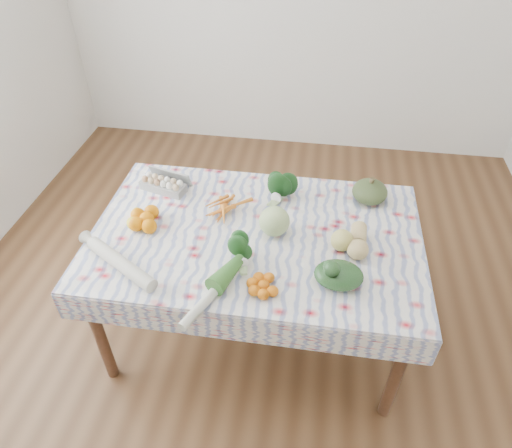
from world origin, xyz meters
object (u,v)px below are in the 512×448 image
cabbage (274,221)px  grapefruit (342,240)px  egg_carton (163,185)px  butternut_squash (359,240)px  dining_table (256,245)px  kabocha_squash (370,192)px

cabbage → grapefruit: size_ratio=1.42×
egg_carton → butternut_squash: size_ratio=1.17×
butternut_squash → cabbage: bearing=176.9°
egg_carton → butternut_squash: (1.08, -0.32, 0.02)m
dining_table → grapefruit: 0.45m
dining_table → egg_carton: bearing=153.8°
cabbage → dining_table: bearing=-171.7°
kabocha_squash → grapefruit: (-0.14, -0.41, -0.01)m
kabocha_squash → grapefruit: bearing=-109.5°
cabbage → grapefruit: cabbage is taller
egg_carton → cabbage: bearing=-6.8°
cabbage → butternut_squash: cabbage is taller
egg_carton → grapefruit: bearing=-3.3°
dining_table → butternut_squash: size_ratio=7.19×
egg_carton → kabocha_squash: kabocha_squash is taller
butternut_squash → grapefruit: (-0.08, -0.02, 0.00)m
kabocha_squash → cabbage: (-0.48, -0.34, 0.01)m
egg_carton → cabbage: cabbage is taller
butternut_squash → kabocha_squash: bearing=84.3°
egg_carton → butternut_squash: bearing=-1.3°
butternut_squash → grapefruit: grapefruit is taller
egg_carton → cabbage: 0.72m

